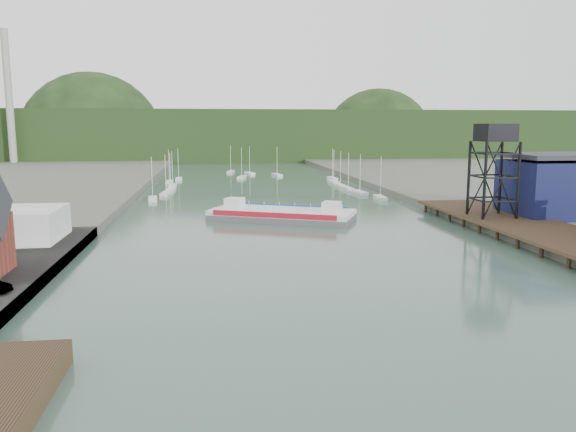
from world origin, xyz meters
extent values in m
plane|color=#324E43|center=(0.00, 0.00, 0.00)|extent=(600.00, 600.00, 0.00)
cube|color=black|center=(37.00, 45.00, 1.90)|extent=(14.00, 70.00, 0.50)
cylinder|color=black|center=(31.00, 45.00, 0.80)|extent=(0.60, 0.60, 2.20)
cylinder|color=black|center=(32.00, 55.00, 8.65)|extent=(0.50, 0.50, 13.00)
cylinder|color=black|center=(38.00, 55.00, 8.65)|extent=(0.50, 0.50, 13.00)
cylinder|color=black|center=(32.00, 61.00, 8.65)|extent=(0.50, 0.50, 13.00)
cylinder|color=black|center=(38.00, 61.00, 8.65)|extent=(0.50, 0.50, 13.00)
cube|color=black|center=(35.00, 58.00, 16.65)|extent=(5.50, 5.50, 3.00)
cube|color=#0D143B|center=(50.00, 60.00, 6.60)|extent=(20.00, 14.00, 10.00)
cube|color=#2D2D33|center=(50.00, 60.00, 12.50)|extent=(20.50, 14.50, 0.80)
cube|color=silver|center=(-27.54, 103.89, 0.35)|extent=(2.67, 7.65, 0.90)
cube|color=silver|center=(-25.28, 115.30, 0.35)|extent=(2.81, 7.67, 0.90)
cube|color=silver|center=(-24.71, 124.17, 0.35)|extent=(2.35, 7.59, 0.90)
cube|color=silver|center=(-24.81, 134.09, 0.35)|extent=(2.01, 7.50, 0.90)
cube|color=silver|center=(-26.64, 146.33, 0.35)|extent=(2.00, 7.50, 0.90)
cube|color=silver|center=(-24.32, 156.17, 0.35)|extent=(2.16, 7.54, 0.90)
cube|color=silver|center=(27.56, 99.03, 0.35)|extent=(2.53, 7.62, 0.90)
cube|color=silver|center=(25.46, 110.51, 0.35)|extent=(2.76, 7.67, 0.90)
cube|color=silver|center=(24.46, 119.29, 0.35)|extent=(2.22, 7.56, 0.90)
cube|color=silver|center=(24.27, 128.28, 0.35)|extent=(2.18, 7.54, 0.90)
cube|color=silver|center=(24.67, 139.38, 0.35)|extent=(2.46, 7.61, 0.90)
cube|color=silver|center=(26.78, 150.99, 0.35)|extent=(2.48, 7.61, 0.90)
cube|color=silver|center=(-3.16, 160.00, 0.35)|extent=(3.78, 7.76, 0.90)
cube|color=silver|center=(10.04, 168.00, 0.35)|extent=(3.31, 7.74, 0.90)
cube|color=silver|center=(0.66, 176.00, 0.35)|extent=(3.76, 7.76, 0.90)
cube|color=silver|center=(-6.11, 184.00, 0.35)|extent=(3.40, 7.74, 0.90)
cylinder|color=#9E9D99|center=(-102.00, 235.00, 30.00)|extent=(3.20, 3.20, 60.00)
cube|color=black|center=(0.00, 300.00, 12.00)|extent=(500.00, 120.00, 28.00)
sphere|color=black|center=(-80.00, 300.00, 8.00)|extent=(80.00, 80.00, 80.00)
sphere|color=black|center=(90.00, 310.00, 6.00)|extent=(70.00, 70.00, 70.00)
cube|color=#525154|center=(-0.16, 71.88, 0.54)|extent=(29.00, 20.98, 1.08)
cube|color=silver|center=(-0.16, 71.88, 1.51)|extent=(29.00, 20.98, 0.86)
cube|color=#AE1325|center=(-2.41, 66.92, 1.73)|extent=(21.66, 9.97, 0.97)
cube|color=#163C9C|center=(2.10, 76.83, 1.73)|extent=(21.66, 9.97, 0.97)
cube|color=silver|center=(-8.99, 75.90, 2.80)|extent=(4.28, 4.28, 2.16)
cube|color=silver|center=(8.68, 67.86, 2.80)|extent=(4.28, 4.28, 2.16)
camera|label=1|loc=(-13.20, -33.26, 17.68)|focal=35.00mm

